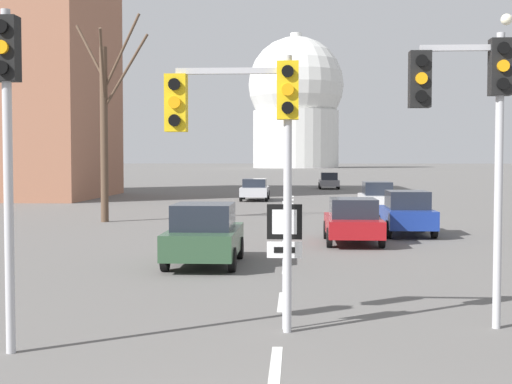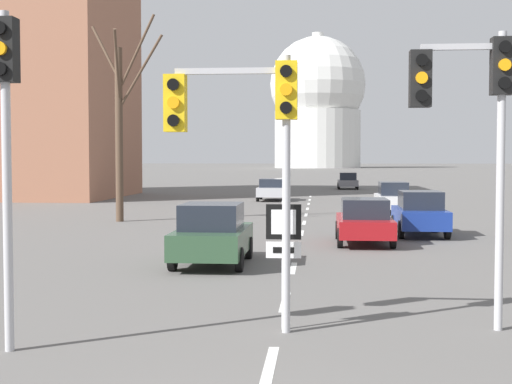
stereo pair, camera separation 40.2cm
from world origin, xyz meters
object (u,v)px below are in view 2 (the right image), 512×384
(traffic_signal_near_right, at_px, (473,105))
(traffic_signal_near_left, at_px, (6,116))
(route_sign_post, at_px, (284,243))
(sedan_near_left, at_px, (213,234))
(sedan_mid_centre, at_px, (272,189))
(sedan_distant_centre, at_px, (348,181))
(sedan_far_right, at_px, (420,213))
(traffic_signal_centre_tall, at_px, (246,123))
(sedan_near_right, at_px, (393,198))
(sedan_far_left, at_px, (364,221))

(traffic_signal_near_right, height_order, traffic_signal_near_left, traffic_signal_near_left)
(route_sign_post, xyz_separation_m, sedan_near_left, (-2.32, 7.28, -0.64))
(traffic_signal_near_right, bearing_deg, sedan_mid_centre, 99.04)
(traffic_signal_near_right, distance_m, sedan_distant_centre, 56.27)
(sedan_far_right, xyz_separation_m, sedan_distant_centre, (-1.11, 41.14, -0.07))
(traffic_signal_centre_tall, distance_m, route_sign_post, 2.13)
(route_sign_post, height_order, sedan_distant_centre, route_sign_post)
(sedan_near_right, xyz_separation_m, sedan_far_right, (-0.12, -11.24, 0.02))
(traffic_signal_near_right, bearing_deg, sedan_near_right, 87.08)
(route_sign_post, distance_m, sedan_mid_centre, 37.39)
(traffic_signal_near_right, distance_m, sedan_near_left, 9.39)
(traffic_signal_near_left, distance_m, route_sign_post, 4.91)
(traffic_signal_centre_tall, bearing_deg, sedan_mid_centre, 93.18)
(traffic_signal_near_left, bearing_deg, sedan_distant_centre, 82.77)
(traffic_signal_centre_tall, distance_m, sedan_far_left, 13.30)
(sedan_near_right, distance_m, sedan_distant_centre, 29.92)
(traffic_signal_near_right, xyz_separation_m, sedan_near_left, (-5.51, 7.00, -2.98))
(route_sign_post, bearing_deg, sedan_distant_centre, 86.66)
(route_sign_post, height_order, sedan_near_left, route_sign_post)
(traffic_signal_near_left, relative_size, route_sign_post, 2.33)
(sedan_mid_centre, height_order, sedan_distant_centre, sedan_distant_centre)
(traffic_signal_near_right, relative_size, sedan_far_right, 1.30)
(traffic_signal_near_right, distance_m, sedan_near_right, 26.49)
(sedan_near_right, relative_size, sedan_far_right, 1.06)
(sedan_near_right, xyz_separation_m, sedan_far_left, (-2.39, -14.04, -0.04))
(traffic_signal_centre_tall, distance_m, sedan_mid_centre, 37.64)
(traffic_signal_centre_tall, bearing_deg, traffic_signal_near_left, -156.25)
(traffic_signal_near_left, height_order, sedan_far_right, traffic_signal_near_left)
(sedan_mid_centre, xyz_separation_m, sedan_far_right, (7.11, -21.96, 0.07))
(traffic_signal_centre_tall, height_order, route_sign_post, traffic_signal_centre_tall)
(sedan_mid_centre, bearing_deg, traffic_signal_centre_tall, -86.82)
(route_sign_post, height_order, sedan_near_right, route_sign_post)
(sedan_near_left, height_order, sedan_distant_centre, sedan_near_left)
(sedan_mid_centre, bearing_deg, sedan_distant_centre, 72.64)
(traffic_signal_near_right, distance_m, route_sign_post, 3.97)
(traffic_signal_near_right, height_order, sedan_near_left, traffic_signal_near_right)
(traffic_signal_centre_tall, relative_size, sedan_mid_centre, 1.06)
(route_sign_post, bearing_deg, traffic_signal_near_right, 5.09)
(traffic_signal_centre_tall, xyz_separation_m, sedan_distant_centre, (3.91, 56.66, -2.73))
(traffic_signal_centre_tall, bearing_deg, sedan_far_right, 72.07)
(traffic_signal_near_right, distance_m, sedan_far_left, 12.66)
(sedan_near_left, height_order, sedan_far_left, sedan_near_left)
(sedan_far_right, bearing_deg, route_sign_post, -106.04)
(traffic_signal_centre_tall, relative_size, sedan_far_left, 1.12)
(sedan_near_right, xyz_separation_m, sedan_mid_centre, (-7.23, 10.72, -0.05))
(sedan_near_left, bearing_deg, route_sign_post, -72.29)
(sedan_near_left, bearing_deg, sedan_distant_centre, 83.48)
(traffic_signal_near_right, xyz_separation_m, traffic_signal_near_left, (-7.28, -2.01, -0.25))
(route_sign_post, distance_m, sedan_far_left, 12.73)
(sedan_near_left, xyz_separation_m, sedan_mid_centre, (-0.37, 30.01, -0.06))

